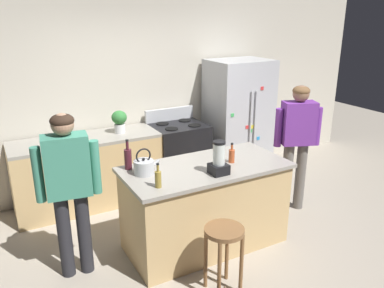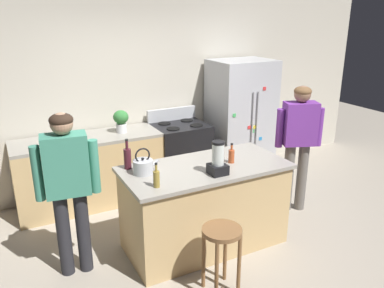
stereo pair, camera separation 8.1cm
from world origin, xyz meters
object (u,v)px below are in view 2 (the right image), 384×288
(blender_appliance, at_px, (218,160))
(tea_kettle, at_px, (143,166))
(person_by_island_left, at_px, (68,180))
(bottle_vinegar, at_px, (156,178))
(kitchen_island, at_px, (205,206))
(bottle_cooking_sauce, at_px, (231,156))
(bottle_wine, at_px, (128,158))
(stove_range, at_px, (180,155))
(refrigerator, at_px, (240,119))
(potted_plant, at_px, (121,120))
(bar_stool, at_px, (222,243))
(person_by_sink_right, at_px, (299,137))

(blender_appliance, bearing_deg, tea_kettle, 151.67)
(person_by_island_left, xyz_separation_m, bottle_vinegar, (0.71, -0.41, 0.04))
(kitchen_island, bearing_deg, bottle_cooking_sauce, -8.63)
(bottle_vinegar, bearing_deg, bottle_cooking_sauce, 11.96)
(bottle_wine, bearing_deg, stove_range, 45.98)
(blender_appliance, height_order, bottle_vinegar, blender_appliance)
(refrigerator, xyz_separation_m, potted_plant, (-1.86, 0.05, 0.21))
(person_by_island_left, xyz_separation_m, bar_stool, (1.12, -0.91, -0.48))
(kitchen_island, relative_size, tea_kettle, 6.35)
(person_by_sink_right, distance_m, potted_plant, 2.29)
(bottle_wine, height_order, bottle_cooking_sauce, bottle_wine)
(bottle_wine, bearing_deg, blender_appliance, -36.18)
(bar_stool, relative_size, tea_kettle, 2.36)
(potted_plant, bearing_deg, person_by_island_left, -124.66)
(bottle_wine, relative_size, bottle_vinegar, 1.34)
(bar_stool, xyz_separation_m, potted_plant, (-0.16, 2.29, 0.60))
(person_by_island_left, distance_m, person_by_sink_right, 2.79)
(refrigerator, bearing_deg, person_by_sink_right, -91.30)
(blender_appliance, height_order, tea_kettle, blender_appliance)
(bar_stool, xyz_separation_m, blender_appliance, (0.25, 0.50, 0.57))
(tea_kettle, bearing_deg, bottle_wine, 115.97)
(stove_range, bearing_deg, tea_kettle, -127.52)
(kitchen_island, bearing_deg, tea_kettle, 170.36)
(refrigerator, xyz_separation_m, bar_stool, (-1.70, -2.24, -0.39))
(potted_plant, bearing_deg, person_by_sink_right, -36.66)
(stove_range, distance_m, potted_plant, 1.06)
(kitchen_island, relative_size, stove_range, 1.57)
(bottle_wine, bearing_deg, bottle_vinegar, -80.60)
(bottle_vinegar, bearing_deg, person_by_sink_right, 11.67)
(blender_appliance, bearing_deg, bottle_cooking_sauce, 34.37)
(bar_stool, xyz_separation_m, bottle_wine, (-0.50, 1.04, 0.55))
(bar_stool, bearing_deg, blender_appliance, 63.63)
(stove_range, bearing_deg, kitchen_island, -106.25)
(stove_range, bearing_deg, refrigerator, -1.39)
(person_by_island_left, relative_size, potted_plant, 5.42)
(blender_appliance, bearing_deg, potted_plant, 102.91)
(person_by_island_left, xyz_separation_m, potted_plant, (0.95, 1.38, 0.12))
(potted_plant, bearing_deg, blender_appliance, -77.09)
(kitchen_island, relative_size, blender_appliance, 5.17)
(kitchen_island, xyz_separation_m, blender_appliance, (0.01, -0.24, 0.61))
(kitchen_island, xyz_separation_m, refrigerator, (1.46, 1.50, 0.43))
(bar_stool, bearing_deg, refrigerator, 52.78)
(blender_appliance, bearing_deg, stove_range, 76.03)
(stove_range, xyz_separation_m, bottle_wine, (-1.18, -1.22, 0.57))
(refrigerator, relative_size, stove_range, 1.61)
(bottle_vinegar, height_order, tea_kettle, tea_kettle)
(person_by_island_left, distance_m, bottle_wine, 0.64)
(kitchen_island, distance_m, person_by_island_left, 1.46)
(bottle_cooking_sauce, bearing_deg, kitchen_island, 171.37)
(kitchen_island, height_order, potted_plant, potted_plant)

